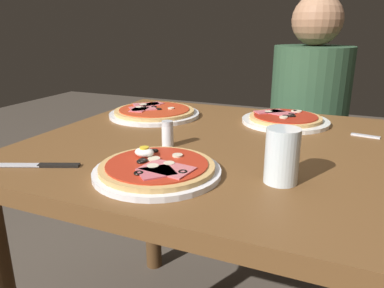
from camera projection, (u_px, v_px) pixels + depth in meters
dining_table at (222, 186)px, 1.02m from camera, size 1.00×0.88×0.76m
pizza_foreground at (157, 169)px, 0.77m from camera, size 0.27×0.27×0.05m
pizza_across_left at (285, 119)px, 1.17m from camera, size 0.27×0.27×0.03m
pizza_across_right at (154, 112)px, 1.26m from camera, size 0.31×0.31×0.03m
water_glass_near at (282, 159)px, 0.72m from camera, size 0.07×0.07×0.11m
fork at (377, 137)px, 1.01m from camera, size 0.16×0.04×0.00m
knife at (42, 165)px, 0.81m from camera, size 0.19×0.09×0.01m
salt_shaker at (168, 134)px, 0.94m from camera, size 0.03×0.03×0.07m
diner_person at (305, 145)px, 1.62m from camera, size 0.32×0.32×1.18m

